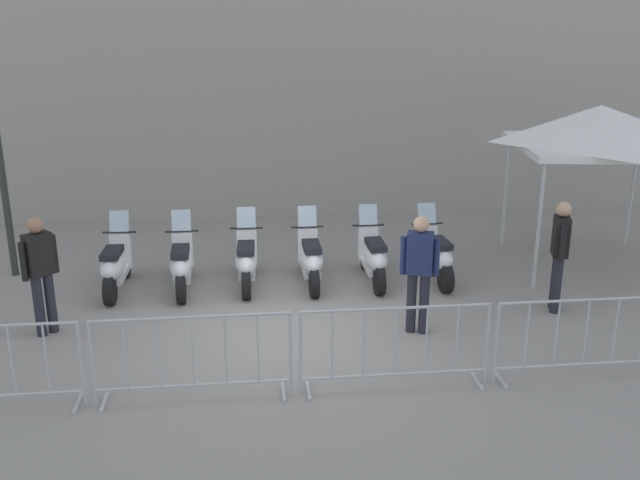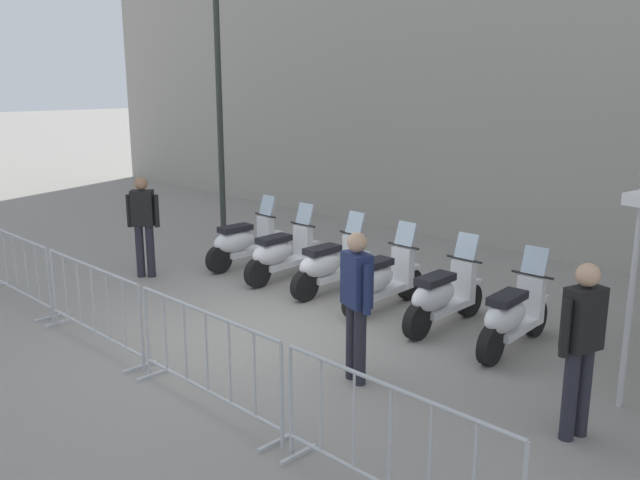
% 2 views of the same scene
% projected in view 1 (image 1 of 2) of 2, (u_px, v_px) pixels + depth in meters
% --- Properties ---
extents(ground_plane, '(120.00, 120.00, 0.00)m').
position_uv_depth(ground_plane, '(287.00, 334.00, 10.10)').
color(ground_plane, gray).
extents(motorcycle_0, '(0.58, 1.73, 1.24)m').
position_uv_depth(motorcycle_0, '(116.00, 266.00, 11.52)').
color(motorcycle_0, black).
rests_on(motorcycle_0, ground).
extents(motorcycle_1, '(0.65, 1.72, 1.24)m').
position_uv_depth(motorcycle_1, '(182.00, 265.00, 11.57)').
color(motorcycle_1, black).
rests_on(motorcycle_1, ground).
extents(motorcycle_2, '(0.59, 1.72, 1.24)m').
position_uv_depth(motorcycle_2, '(247.00, 261.00, 11.75)').
color(motorcycle_2, black).
rests_on(motorcycle_2, ground).
extents(motorcycle_3, '(0.63, 1.72, 1.24)m').
position_uv_depth(motorcycle_3, '(311.00, 260.00, 11.82)').
color(motorcycle_3, black).
rests_on(motorcycle_3, ground).
extents(motorcycle_4, '(0.63, 1.72, 1.24)m').
position_uv_depth(motorcycle_4, '(373.00, 258.00, 11.93)').
color(motorcycle_4, black).
rests_on(motorcycle_4, ground).
extents(motorcycle_5, '(0.69, 1.71, 1.24)m').
position_uv_depth(motorcycle_5, '(436.00, 256.00, 12.01)').
color(motorcycle_5, black).
rests_on(motorcycle_5, ground).
extents(barrier_segment_1, '(2.30, 0.74, 1.07)m').
position_uv_depth(barrier_segment_1, '(193.00, 358.00, 8.20)').
color(barrier_segment_1, '#B2B5B7').
rests_on(barrier_segment_1, ground).
extents(barrier_segment_2, '(2.30, 0.74, 1.07)m').
position_uv_depth(barrier_segment_2, '(395.00, 348.00, 8.46)').
color(barrier_segment_2, '#B2B5B7').
rests_on(barrier_segment_2, ground).
extents(barrier_segment_3, '(2.30, 0.74, 1.07)m').
position_uv_depth(barrier_segment_3, '(585.00, 339.00, 8.71)').
color(barrier_segment_3, '#B2B5B7').
rests_on(barrier_segment_3, ground).
extents(officer_near_row_end, '(0.54, 0.28, 1.73)m').
position_uv_depth(officer_near_row_end, '(419.00, 268.00, 9.86)').
color(officer_near_row_end, '#23232D').
rests_on(officer_near_row_end, ground).
extents(officer_mid_plaza, '(0.40, 0.45, 1.73)m').
position_uv_depth(officer_mid_plaza, '(40.00, 269.00, 9.81)').
color(officer_mid_plaza, '#23232D').
rests_on(officer_mid_plaza, ground).
extents(officer_by_barriers, '(0.27, 0.54, 1.73)m').
position_uv_depth(officer_by_barriers, '(559.00, 250.00, 10.63)').
color(officer_by_barriers, '#23232D').
rests_on(officer_by_barriers, ground).
extents(canopy_tent, '(2.73, 2.73, 2.91)m').
position_uv_depth(canopy_tent, '(599.00, 128.00, 12.21)').
color(canopy_tent, silver).
rests_on(canopy_tent, ground).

